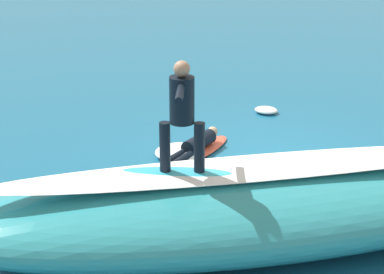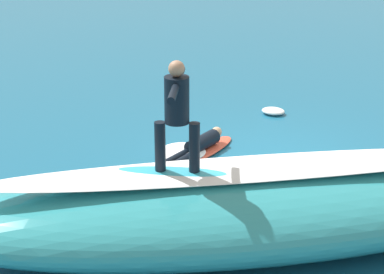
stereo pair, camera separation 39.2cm
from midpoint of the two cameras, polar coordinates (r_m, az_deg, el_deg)
ground_plane at (r=13.08m, az=7.34°, el=-2.37°), size 120.00×120.00×0.00m
wave_crest at (r=10.13m, az=5.81°, el=-5.91°), size 9.50×4.15×1.17m
wave_foam_lip at (r=9.87m, az=5.94°, el=-2.66°), size 7.86×2.19×0.08m
surfboard_riding at (r=9.65m, az=-0.06°, el=-3.07°), size 2.14×0.65×0.09m
surfer_riding at (r=9.30m, az=-0.06°, el=2.41°), size 0.63×1.51×1.60m
surfboard_paddling at (r=13.54m, az=1.70°, el=-1.19°), size 1.58×1.93×0.08m
surfer_paddling at (r=13.37m, az=1.40°, el=-0.68°), size 1.18×1.53×0.31m
foam_patch_near at (r=15.88m, az=7.49°, el=2.16°), size 0.69×0.65×0.14m
foam_patch_mid at (r=13.37m, az=-0.00°, el=-1.26°), size 1.31×1.32×0.17m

